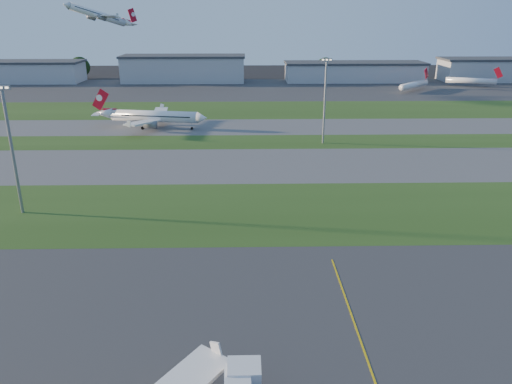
{
  "coord_description": "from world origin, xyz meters",
  "views": [
    {
      "loc": [
        -9.18,
        -43.6,
        38.77
      ],
      "look_at": [
        -7.32,
        44.11,
        7.0
      ],
      "focal_mm": 35.0,
      "sensor_mm": 36.0,
      "label": 1
    }
  ],
  "objects_px": {
    "mini_jet_near": "(414,85)",
    "mini_jet_far": "(471,81)",
    "light_mast_centre": "(325,96)",
    "airliner_taxiing": "(154,116)",
    "light_mast_west": "(11,142)"
  },
  "relations": [
    {
      "from": "airliner_taxiing",
      "to": "mini_jet_near",
      "type": "bearing_deg",
      "value": -133.96
    },
    {
      "from": "mini_jet_near",
      "to": "light_mast_centre",
      "type": "xyz_separation_m",
      "value": [
        -63.01,
        -107.32,
        11.53
      ]
    },
    {
      "from": "airliner_taxiing",
      "to": "light_mast_west",
      "type": "relative_size",
      "value": 1.48
    },
    {
      "from": "mini_jet_near",
      "to": "light_mast_centre",
      "type": "relative_size",
      "value": 0.84
    },
    {
      "from": "mini_jet_far",
      "to": "light_mast_centre",
      "type": "relative_size",
      "value": 1.06
    },
    {
      "from": "airliner_taxiing",
      "to": "mini_jet_near",
      "type": "relative_size",
      "value": 1.77
    },
    {
      "from": "light_mast_west",
      "to": "mini_jet_near",
      "type": "bearing_deg",
      "value": 50.84
    },
    {
      "from": "mini_jet_near",
      "to": "mini_jet_far",
      "type": "xyz_separation_m",
      "value": [
        36.56,
        15.58,
        0.0
      ]
    },
    {
      "from": "airliner_taxiing",
      "to": "mini_jet_far",
      "type": "relative_size",
      "value": 1.39
    },
    {
      "from": "airliner_taxiing",
      "to": "light_mast_centre",
      "type": "distance_m",
      "value": 61.63
    },
    {
      "from": "mini_jet_far",
      "to": "light_mast_west",
      "type": "height_order",
      "value": "light_mast_west"
    },
    {
      "from": "airliner_taxiing",
      "to": "mini_jet_far",
      "type": "bearing_deg",
      "value": -136.58
    },
    {
      "from": "mini_jet_near",
      "to": "mini_jet_far",
      "type": "height_order",
      "value": "same"
    },
    {
      "from": "mini_jet_near",
      "to": "mini_jet_far",
      "type": "bearing_deg",
      "value": -22.43
    },
    {
      "from": "mini_jet_near",
      "to": "light_mast_centre",
      "type": "height_order",
      "value": "light_mast_centre"
    }
  ]
}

